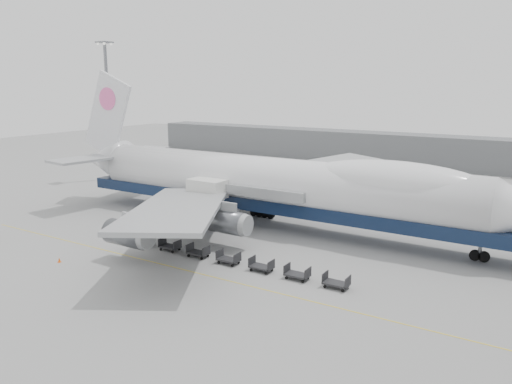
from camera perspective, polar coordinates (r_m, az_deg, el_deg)
The scene contains 14 objects.
ground at distance 55.05m, azimuth -4.67°, elevation -6.82°, with size 260.00×260.00×0.00m, color gray.
apron_line at distance 50.65m, azimuth -8.74°, elevation -8.65°, with size 60.00×0.15×0.01m, color gold.
hangar at distance 119.94m, azimuth 11.50°, elevation 5.13°, with size 110.00×8.00×7.00m, color slate.
floodlight_mast at distance 98.34m, azimuth -16.53°, elevation 9.64°, with size 2.40×2.40×25.43m.
airliner at distance 62.98m, azimuth 2.18°, elevation 0.97°, with size 67.00×55.30×19.98m.
catering_truck at distance 63.75m, azimuth -5.55°, elevation -0.94°, with size 5.23×3.70×6.14m.
traffic_cone at distance 55.54m, azimuth -21.56°, elevation -7.24°, with size 0.34×0.34×0.50m.
dolly_0 at distance 58.46m, azimuth -12.72°, elevation -5.39°, with size 2.30×1.35×1.30m.
dolly_1 at distance 55.89m, azimuth -9.82°, elevation -6.09°, with size 2.30×1.35×1.30m.
dolly_2 at distance 53.49m, azimuth -6.64°, elevation -6.84°, with size 2.30×1.35×1.30m.
dolly_3 at distance 51.27m, azimuth -3.16°, elevation -7.63°, with size 2.30×1.35×1.30m.
dolly_4 at distance 49.27m, azimuth 0.63°, elevation -8.46°, with size 2.30×1.35×1.30m.
dolly_5 at distance 47.50m, azimuth 4.74°, elevation -9.31°, with size 2.30×1.35×1.30m.
dolly_6 at distance 46.00m, azimuth 9.16°, elevation -10.17°, with size 2.30×1.35×1.30m.
Camera 1 is at (31.02, -41.77, 18.01)m, focal length 35.00 mm.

